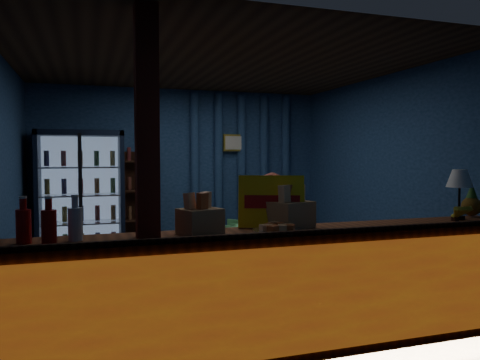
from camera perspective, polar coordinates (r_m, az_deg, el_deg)
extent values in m
plane|color=#515154|center=(5.68, -2.65, -12.73)|extent=(4.60, 4.60, 0.00)
plane|color=navy|center=(7.62, -7.10, 1.17)|extent=(4.60, 0.00, 4.60)
plane|color=navy|center=(3.41, 7.24, -1.07)|extent=(4.60, 0.00, 4.60)
plane|color=navy|center=(5.34, -27.19, 0.09)|extent=(0.00, 4.40, 4.40)
plane|color=navy|center=(6.48, 17.33, 0.74)|extent=(0.00, 4.40, 4.40)
plane|color=#472D19|center=(5.57, -2.71, 13.96)|extent=(4.60, 4.60, 0.00)
cube|color=brown|center=(3.82, 5.18, -13.19)|extent=(4.40, 0.55, 0.95)
cube|color=red|center=(3.57, 7.08, -14.38)|extent=(4.35, 0.02, 0.81)
cube|color=#3A2112|center=(3.47, 6.99, -6.47)|extent=(4.40, 0.04, 0.04)
cube|color=maroon|center=(3.40, -11.21, -1.11)|extent=(0.16, 0.16, 2.60)
cube|color=black|center=(7.42, -18.81, -1.73)|extent=(1.20, 0.06, 1.90)
cube|color=black|center=(7.18, -23.39, -1.97)|extent=(0.06, 0.60, 1.90)
cube|color=black|center=(7.16, -14.26, -1.82)|extent=(0.06, 0.60, 1.90)
cube|color=black|center=(7.13, -18.95, 5.41)|extent=(1.20, 0.60, 0.08)
cube|color=black|center=(7.28, -18.71, -9.06)|extent=(1.20, 0.60, 0.08)
cube|color=#99B2D8|center=(7.37, -18.81, -1.76)|extent=(1.08, 0.02, 1.74)
cube|color=white|center=(6.87, -18.86, -2.09)|extent=(1.12, 0.02, 1.78)
cube|color=black|center=(6.85, -18.86, -2.11)|extent=(0.05, 0.05, 1.80)
cube|color=silver|center=(7.25, -18.72, -8.05)|extent=(1.08, 0.48, 0.02)
cylinder|color=#A35A17|center=(7.25, -22.33, -7.08)|extent=(0.07, 0.07, 0.22)
cylinder|color=#1B6218|center=(7.24, -20.54, -7.06)|extent=(0.07, 0.07, 0.22)
cylinder|color=#B1901B|center=(7.23, -18.74, -7.04)|extent=(0.07, 0.07, 0.22)
cylinder|color=#1B1752|center=(7.23, -16.94, -7.01)|extent=(0.07, 0.07, 0.22)
cylinder|color=maroon|center=(7.24, -15.15, -6.97)|extent=(0.07, 0.07, 0.22)
cube|color=silver|center=(7.19, -18.78, -4.92)|extent=(1.08, 0.48, 0.02)
cylinder|color=#1B6218|center=(7.19, -22.39, -3.94)|extent=(0.07, 0.07, 0.22)
cylinder|color=#B1901B|center=(7.18, -20.60, -3.92)|extent=(0.07, 0.07, 0.22)
cylinder|color=#1B1752|center=(7.17, -18.79, -3.89)|extent=(0.07, 0.07, 0.22)
cylinder|color=maroon|center=(7.17, -16.99, -3.86)|extent=(0.07, 0.07, 0.22)
cylinder|color=#A35A17|center=(7.18, -15.19, -3.83)|extent=(0.07, 0.07, 0.22)
cube|color=silver|center=(7.14, -18.83, -1.74)|extent=(1.08, 0.48, 0.02)
cylinder|color=#B1901B|center=(7.16, -22.45, -0.76)|extent=(0.07, 0.07, 0.22)
cylinder|color=#1B1752|center=(7.14, -20.65, -0.73)|extent=(0.07, 0.07, 0.22)
cylinder|color=maroon|center=(7.14, -18.85, -0.70)|extent=(0.07, 0.07, 0.22)
cylinder|color=#A35A17|center=(7.14, -17.04, -0.67)|extent=(0.07, 0.07, 0.22)
cylinder|color=#1B6218|center=(7.14, -15.24, -0.64)|extent=(0.07, 0.07, 0.22)
cube|color=silver|center=(7.12, -18.89, 1.47)|extent=(1.08, 0.48, 0.02)
cylinder|color=#1B1752|center=(7.14, -22.52, 2.45)|extent=(0.07, 0.07, 0.22)
cylinder|color=maroon|center=(7.13, -20.71, 2.48)|extent=(0.07, 0.07, 0.22)
cylinder|color=#A35A17|center=(7.12, -18.90, 2.51)|extent=(0.07, 0.07, 0.22)
cylinder|color=#1B6218|center=(7.12, -17.09, 2.54)|extent=(0.07, 0.07, 0.22)
cylinder|color=#B1901B|center=(7.13, -15.28, 2.57)|extent=(0.07, 0.07, 0.22)
cube|color=#3A2112|center=(7.50, -12.27, -2.74)|extent=(0.50, 0.02, 1.60)
cube|color=#3A2112|center=(7.35, -13.99, -2.87)|extent=(0.03, 0.28, 1.60)
cube|color=#3A2112|center=(7.40, -10.35, -2.79)|extent=(0.03, 0.28, 1.60)
cube|color=#3A2112|center=(7.47, -12.10, -8.18)|extent=(0.46, 0.26, 0.02)
cube|color=#3A2112|center=(7.40, -12.14, -4.76)|extent=(0.46, 0.26, 0.02)
cube|color=#3A2112|center=(7.35, -12.18, -1.28)|extent=(0.46, 0.26, 0.02)
cube|color=#3A2112|center=(7.33, -12.22, 2.23)|extent=(0.46, 0.26, 0.02)
cylinder|color=navy|center=(7.60, -5.53, 1.17)|extent=(0.14, 0.14, 2.50)
cylinder|color=navy|center=(7.70, -2.63, 1.21)|extent=(0.14, 0.14, 2.50)
cylinder|color=navy|center=(7.81, 0.20, 1.24)|extent=(0.14, 0.14, 2.50)
cylinder|color=navy|center=(7.95, 2.94, 1.26)|extent=(0.14, 0.14, 2.50)
cylinder|color=navy|center=(8.10, 5.58, 1.29)|extent=(0.14, 0.14, 2.50)
cube|color=gold|center=(7.73, -0.76, 4.55)|extent=(0.36, 0.03, 0.28)
cube|color=silver|center=(7.71, -0.72, 4.56)|extent=(0.30, 0.01, 0.22)
imported|color=maroon|center=(4.42, 4.19, -8.09)|extent=(0.58, 0.47, 1.38)
imported|color=#62C570|center=(6.99, -0.95, -7.35)|extent=(0.86, 0.86, 0.57)
cube|color=#3A2112|center=(7.01, -4.17, -7.84)|extent=(0.59, 0.52, 0.44)
cylinder|color=#3A2112|center=(6.97, -4.18, -5.69)|extent=(0.09, 0.09, 0.09)
cube|color=yellow|center=(3.82, 3.82, -2.65)|extent=(0.54, 0.29, 0.43)
cube|color=#AC0E0B|center=(3.81, 3.94, -2.68)|extent=(0.43, 0.19, 0.11)
cylinder|color=#AC0E0B|center=(3.47, -24.88, -5.16)|extent=(0.10, 0.10, 0.23)
cylinder|color=#AC0E0B|center=(3.45, -24.93, -2.55)|extent=(0.04, 0.04, 0.09)
cylinder|color=white|center=(3.45, -24.95, -1.93)|extent=(0.05, 0.05, 0.02)
cylinder|color=#AC0E0B|center=(3.38, -22.26, -5.33)|extent=(0.10, 0.10, 0.23)
cylinder|color=#AC0E0B|center=(3.36, -22.31, -2.65)|extent=(0.04, 0.04, 0.09)
cylinder|color=white|center=(3.35, -22.33, -2.01)|extent=(0.05, 0.05, 0.02)
cylinder|color=silver|center=(3.45, -19.44, -5.11)|extent=(0.10, 0.10, 0.23)
cylinder|color=silver|center=(3.43, -19.48, -2.48)|extent=(0.04, 0.04, 0.09)
cylinder|color=white|center=(3.43, -19.49, -1.86)|extent=(0.05, 0.05, 0.02)
cube|color=#A58150|center=(3.85, 6.11, -4.22)|extent=(0.41, 0.38, 0.22)
cube|color=orange|center=(3.77, 5.27, -1.67)|extent=(0.10, 0.09, 0.14)
cube|color=orange|center=(3.83, 6.13, -1.60)|extent=(0.10, 0.09, 0.14)
cube|color=orange|center=(3.89, 6.96, -1.53)|extent=(0.10, 0.09, 0.14)
cube|color=#A58150|center=(3.55, -4.89, -5.03)|extent=(0.36, 0.33, 0.19)
cube|color=orange|center=(3.49, -5.91, -2.59)|extent=(0.09, 0.08, 0.12)
cube|color=orange|center=(3.53, -4.90, -2.52)|extent=(0.09, 0.08, 0.12)
cube|color=orange|center=(3.57, -3.91, -2.45)|extent=(0.09, 0.08, 0.12)
cylinder|color=silver|center=(3.61, 4.79, -6.23)|extent=(0.42, 0.42, 0.02)
cube|color=orange|center=(3.64, 5.98, -5.63)|extent=(0.09, 0.06, 0.05)
cube|color=orange|center=(3.68, 5.27, -5.53)|extent=(0.11, 0.11, 0.05)
cube|color=orange|center=(3.68, 4.30, -5.52)|extent=(0.06, 0.09, 0.05)
cube|color=orange|center=(3.64, 3.60, -5.62)|extent=(0.11, 0.11, 0.05)
cube|color=orange|center=(3.58, 3.59, -5.77)|extent=(0.09, 0.06, 0.05)
cube|color=orange|center=(3.53, 4.30, -5.88)|extent=(0.11, 0.11, 0.05)
cube|color=orange|center=(3.53, 5.31, -5.89)|extent=(0.06, 0.09, 0.05)
cube|color=orange|center=(3.58, 6.01, -5.78)|extent=(0.11, 0.11, 0.05)
cylinder|color=black|center=(4.78, 25.11, -4.17)|extent=(0.11, 0.11, 0.04)
cylinder|color=black|center=(4.76, 25.16, -2.21)|extent=(0.02, 0.02, 0.33)
cone|color=white|center=(4.75, 25.21, 0.19)|extent=(0.24, 0.24, 0.16)
sphere|color=brown|center=(5.02, 26.37, -2.89)|extent=(0.18, 0.18, 0.18)
cone|color=#2D6322|center=(5.01, 26.41, -1.14)|extent=(0.10, 0.10, 0.14)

